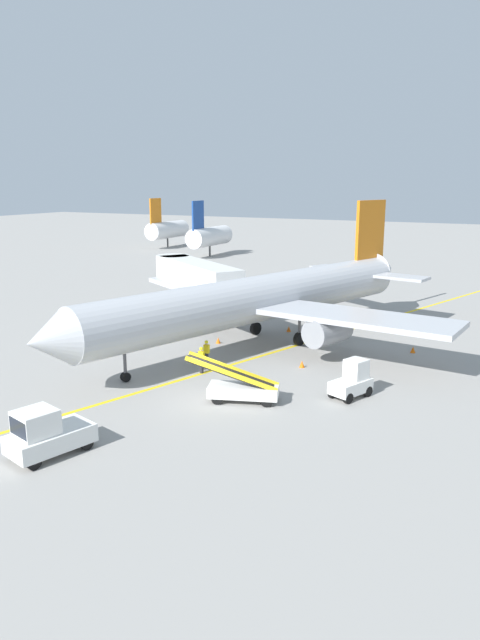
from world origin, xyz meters
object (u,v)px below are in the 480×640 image
at_px(pushback_tug, 46,434).
at_px(safety_cone_nose_right, 289,329).
at_px(airliner, 264,298).
at_px(ground_crew_marshaller, 207,352).
at_px(baggage_tug_by_cargo_door, 352,381).
at_px(baggage_tug_near_wing, 102,335).
at_px(safety_cone_wingtip_right, 218,340).
at_px(belt_loader_forward_hold, 241,388).
at_px(safety_cone_nose_left, 302,364).
at_px(safety_cone_wingtip_left, 413,350).
at_px(jet_bridge, 192,275).
at_px(ground_crew_wing_walker, 201,359).

xyz_separation_m(pushback_tug, safety_cone_nose_right, (1.34, 24.86, -0.77)).
xyz_separation_m(airliner, safety_cone_nose_right, (0.37, 4.09, -3.20)).
bearing_deg(ground_crew_marshaller, airliner, 80.58).
distance_m(pushback_tug, baggage_tug_by_cargo_door, 16.31).
distance_m(ground_crew_marshaller, safety_cone_nose_right, 10.74).
distance_m(baggage_tug_near_wing, safety_cone_nose_right, 14.60).
bearing_deg(safety_cone_wingtip_right, pushback_tug, -84.01).
distance_m(belt_loader_forward_hold, safety_cone_nose_right, 15.66).
distance_m(airliner, safety_cone_nose_left, 6.96).
relative_size(ground_crew_marshaller, safety_cone_wingtip_left, 3.86).
bearing_deg(pushback_tug, ground_crew_marshaller, 90.46).
bearing_deg(airliner, safety_cone_wingtip_left, 13.40).
relative_size(baggage_tug_near_wing, safety_cone_nose_left, 5.58).
bearing_deg(safety_cone_nose_right, airliner, -95.13).
height_order(airliner, baggage_tug_by_cargo_door, airliner).
distance_m(jet_bridge, ground_crew_wing_walker, 16.95).
bearing_deg(safety_cone_wingtip_left, safety_cone_nose_left, -131.08).
xyz_separation_m(jet_bridge, ground_crew_wing_walker, (9.10, -14.05, -2.63)).
distance_m(baggage_tug_by_cargo_door, ground_crew_wing_walker, 9.55).
height_order(pushback_tug, safety_cone_wingtip_left, pushback_tug).
xyz_separation_m(pushback_tug, ground_crew_wing_walker, (0.36, 12.76, -0.08)).
bearing_deg(ground_crew_marshaller, belt_loader_forward_hold, -44.02).
bearing_deg(ground_crew_wing_walker, pushback_tug, -91.62).
relative_size(safety_cone_nose_right, safety_cone_wingtip_left, 1.00).
relative_size(safety_cone_nose_right, safety_cone_wingtip_right, 1.00).
height_order(baggage_tug_by_cargo_door, ground_crew_wing_walker, baggage_tug_by_cargo_door).
relative_size(belt_loader_forward_hold, ground_crew_wing_walker, 3.03).
relative_size(airliner, baggage_tug_by_cargo_door, 12.64).
bearing_deg(safety_cone_nose_right, ground_crew_marshaller, -97.78).
xyz_separation_m(pushback_tug, safety_cone_wingtip_right, (-2.02, 19.29, -0.77)).
relative_size(pushback_tug, belt_loader_forward_hold, 0.77).
distance_m(pushback_tug, safety_cone_wingtip_right, 19.41).
xyz_separation_m(ground_crew_marshaller, ground_crew_wing_walker, (0.48, -1.48, 0.00)).
distance_m(pushback_tug, safety_cone_wingtip_left, 25.86).
relative_size(pushback_tug, safety_cone_wingtip_left, 9.06).
height_order(pushback_tug, belt_loader_forward_hold, belt_loader_forward_hold).
distance_m(airliner, safety_cone_nose_right, 5.20).
height_order(jet_bridge, safety_cone_nose_left, jet_bridge).
xyz_separation_m(pushback_tug, safety_cone_nose_left, (5.56, 16.64, -0.77)).
height_order(safety_cone_nose_left, safety_cone_nose_right, same).
xyz_separation_m(airliner, ground_crew_marshaller, (-1.08, -6.53, -2.51)).
distance_m(baggage_tug_by_cargo_door, safety_cone_wingtip_right, 13.53).
bearing_deg(safety_cone_wingtip_right, safety_cone_wingtip_left, 16.50).
relative_size(baggage_tug_by_cargo_door, ground_crew_marshaller, 1.60).
distance_m(airliner, belt_loader_forward_hold, 12.09).
bearing_deg(jet_bridge, pushback_tug, -71.94).
height_order(safety_cone_nose_right, safety_cone_wingtip_left, same).
height_order(jet_bridge, baggage_tug_by_cargo_door, jet_bridge).
relative_size(baggage_tug_near_wing, belt_loader_forward_hold, 0.48).
bearing_deg(safety_cone_nose_right, safety_cone_wingtip_right, -121.09).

